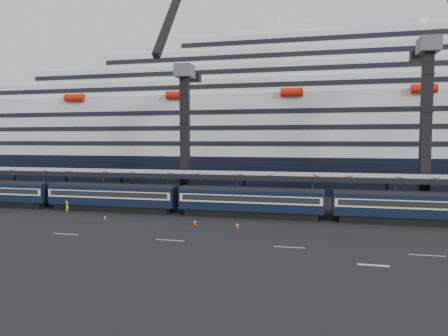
# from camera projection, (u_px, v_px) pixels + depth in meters

# --- Properties ---
(ground) EXTENTS (260.00, 260.00, 0.00)m
(ground) POSITION_uv_depth(u_px,v_px,m) (311.00, 238.00, 41.27)
(ground) COLOR black
(ground) RESTS_ON ground
(lane_markings) EXTENTS (111.00, 4.27, 0.02)m
(lane_markings) POSITION_uv_depth(u_px,v_px,m) (407.00, 258.00, 34.37)
(lane_markings) COLOR beige
(lane_markings) RESTS_ON ground
(train) EXTENTS (133.05, 3.00, 4.05)m
(train) POSITION_uv_depth(u_px,v_px,m) (276.00, 201.00, 51.87)
(train) COLOR black
(train) RESTS_ON ground
(canopy) EXTENTS (130.00, 6.25, 5.53)m
(canopy) POSITION_uv_depth(u_px,v_px,m) (313.00, 176.00, 54.52)
(canopy) COLOR gray
(canopy) RESTS_ON ground
(cruise_ship) EXTENTS (214.09, 28.84, 34.00)m
(cruise_ship) POSITION_uv_depth(u_px,v_px,m) (309.00, 130.00, 85.37)
(cruise_ship) COLOR black
(cruise_ship) RESTS_ON ground
(crane_dark_near) EXTENTS (4.50, 17.75, 35.08)m
(crane_dark_near) POSITION_uv_depth(u_px,v_px,m) (184.00, 129.00, 62.96)
(crane_dark_near) COLOR #4E5156
(crane_dark_near) RESTS_ON ground
(crane_dark_mid) EXTENTS (4.50, 18.24, 39.64)m
(crane_dark_mid) POSITION_uv_depth(u_px,v_px,m) (427.00, 117.00, 54.11)
(crane_dark_mid) COLOR #4E5156
(crane_dark_mid) RESTS_ON ground
(worker) EXTENTS (0.71, 0.67, 1.64)m
(worker) POSITION_uv_depth(u_px,v_px,m) (67.00, 207.00, 55.97)
(worker) COLOR #E1E50C
(worker) RESTS_ON ground
(traffic_cone_b) EXTENTS (0.35, 0.35, 0.69)m
(traffic_cone_b) POSITION_uv_depth(u_px,v_px,m) (105.00, 218.00, 50.58)
(traffic_cone_b) COLOR red
(traffic_cone_b) RESTS_ON ground
(traffic_cone_c) EXTENTS (0.38, 0.38, 0.77)m
(traffic_cone_c) POSITION_uv_depth(u_px,v_px,m) (195.00, 222.00, 47.55)
(traffic_cone_c) COLOR red
(traffic_cone_c) RESTS_ON ground
(traffic_cone_d) EXTENTS (0.39, 0.39, 0.79)m
(traffic_cone_d) POSITION_uv_depth(u_px,v_px,m) (237.00, 225.00, 45.80)
(traffic_cone_d) COLOR red
(traffic_cone_d) RESTS_ON ground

